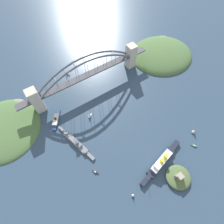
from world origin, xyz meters
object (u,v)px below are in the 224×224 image
at_px(small_boat_4, 89,115).
at_px(harbor_ferry_steamer, 56,120).
at_px(harbor_arch_bridge, 88,75).
at_px(seaplane_taxiing_near_bridge, 68,74).
at_px(small_boat_2, 95,172).
at_px(small_boat_1, 194,131).
at_px(small_boat_3, 194,146).
at_px(small_boat_0, 133,196).
at_px(fort_island_mid_harbor, 178,177).
at_px(ocean_liner, 161,161).
at_px(naval_cruiser, 76,142).

bearing_deg(small_boat_4, harbor_ferry_steamer, -25.57).
relative_size(harbor_arch_bridge, seaplane_taxiing_near_bridge, 27.07).
height_order(seaplane_taxiing_near_bridge, small_boat_2, seaplane_taxiing_near_bridge).
height_order(harbor_arch_bridge, small_boat_1, harbor_arch_bridge).
bearing_deg(small_boat_3, seaplane_taxiing_near_bridge, -68.71).
bearing_deg(small_boat_0, small_boat_4, -95.21).
relative_size(harbor_arch_bridge, small_boat_2, 26.80).
distance_m(small_boat_2, small_boat_4, 94.35).
xyz_separation_m(fort_island_mid_harbor, small_boat_1, (-72.17, -36.32, 0.89)).
bearing_deg(harbor_arch_bridge, fort_island_mid_harbor, 95.04).
bearing_deg(small_boat_2, harbor_arch_bridge, -116.62).
bearing_deg(fort_island_mid_harbor, small_boat_0, -14.12).
bearing_deg(ocean_liner, seaplane_taxiing_near_bridge, -81.42).
height_order(ocean_liner, fort_island_mid_harbor, ocean_liner).
bearing_deg(small_boat_4, small_boat_3, 128.61).
bearing_deg(fort_island_mid_harbor, ocean_liner, -79.75).
height_order(ocean_liner, small_boat_3, ocean_liner).
distance_m(harbor_ferry_steamer, small_boat_0, 168.87).
bearing_deg(small_boat_2, seaplane_taxiing_near_bridge, -104.67).
height_order(harbor_ferry_steamer, small_boat_2, harbor_ferry_steamer).
bearing_deg(fort_island_mid_harbor, small_boat_2, -37.35).
relative_size(naval_cruiser, small_boat_1, 8.15).
xyz_separation_m(small_boat_2, small_boat_4, (-39.10, -85.80, 3.50)).
xyz_separation_m(harbor_arch_bridge, small_boat_4, (34.64, 61.34, -23.01)).
xyz_separation_m(ocean_liner, seaplane_taxiing_near_bridge, (35.99, -238.62, -2.91)).
relative_size(harbor_arch_bridge, small_boat_3, 28.76).
bearing_deg(small_boat_2, harbor_ferry_steamer, -83.79).
bearing_deg(small_boat_4, harbor_arch_bridge, -119.46).
relative_size(ocean_liner, small_boat_2, 9.12).
height_order(small_boat_0, small_boat_2, small_boat_0).
bearing_deg(small_boat_0, harbor_ferry_steamer, -76.88).
xyz_separation_m(harbor_arch_bridge, small_boat_2, (73.74, 147.13, -26.51)).
distance_m(seaplane_taxiing_near_bridge, small_boat_3, 266.67).
bearing_deg(small_boat_4, naval_cruiser, 36.37).
distance_m(naval_cruiser, small_boat_4, 51.91).
bearing_deg(seaplane_taxiing_near_bridge, harbor_arch_bridge, 113.78).
xyz_separation_m(harbor_arch_bridge, small_boat_1, (-91.42, 181.79, -22.72)).
distance_m(harbor_arch_bridge, small_boat_0, 208.27).
xyz_separation_m(seaplane_taxiing_near_bridge, small_boat_3, (-96.84, 248.46, -1.24)).
distance_m(small_boat_0, small_boat_4, 140.59).
relative_size(ocean_liner, seaplane_taxiing_near_bridge, 9.21).
height_order(seaplane_taxiing_near_bridge, small_boat_3, seaplane_taxiing_near_bridge).
xyz_separation_m(naval_cruiser, small_boat_4, (-41.78, -30.77, 1.52)).
relative_size(ocean_liner, small_boat_0, 13.73).
relative_size(harbor_arch_bridge, fort_island_mid_harbor, 7.51).
distance_m(small_boat_0, small_boat_1, 140.20).
relative_size(harbor_arch_bridge, ocean_liner, 2.94).
height_order(harbor_arch_bridge, harbor_ferry_steamer, harbor_arch_bridge).
bearing_deg(ocean_liner, small_boat_4, -69.11).
bearing_deg(harbor_ferry_steamer, ocean_liner, 123.31).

